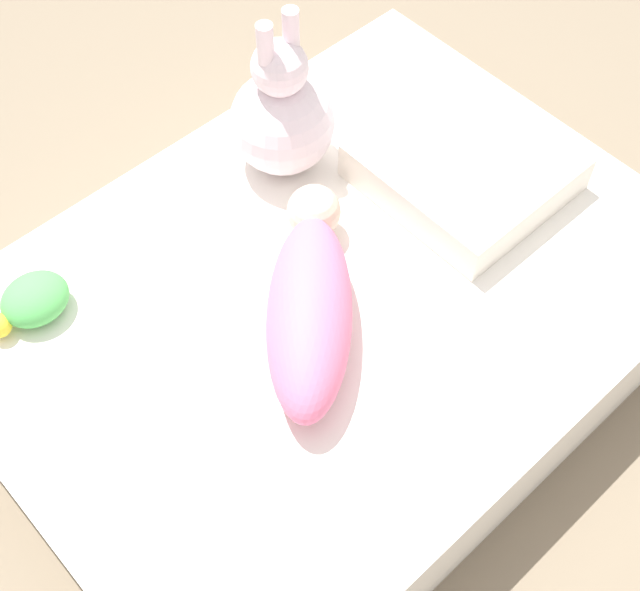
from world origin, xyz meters
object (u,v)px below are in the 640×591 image
swaddled_baby (310,302)px  pillow (464,167)px  bunny_plush (282,115)px  turtle_plush (32,301)px

swaddled_baby → pillow: swaddled_baby is taller
swaddled_baby → pillow: bearing=-40.2°
bunny_plush → turtle_plush: bunny_plush is taller
bunny_plush → pillow: bearing=128.2°
pillow → turtle_plush: bearing=-20.9°
pillow → swaddled_baby: bearing=5.8°
pillow → bunny_plush: size_ratio=1.03×
swaddled_baby → turtle_plush: swaddled_baby is taller
swaddled_baby → pillow: (-0.46, -0.05, -0.03)m
turtle_plush → swaddled_baby: bearing=134.8°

